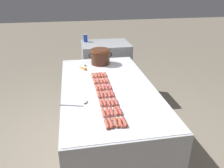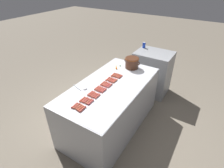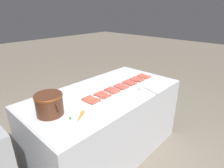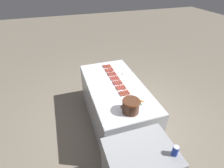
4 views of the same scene
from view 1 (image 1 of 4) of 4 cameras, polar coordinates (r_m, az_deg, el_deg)
The scene contains 42 objects.
ground_plane at distance 2.91m, azimuth -0.99°, elevation -16.33°, with size 20.00×20.00×0.00m, color #756B5B.
griddle_counter at distance 2.64m, azimuth -1.06°, elevation -9.10°, with size 0.97×1.90×0.88m.
back_cabinet at distance 3.90m, azimuth -1.55°, elevation 3.30°, with size 0.77×0.61×0.98m, color #939599.
hot_dog_0 at distance 1.78m, azimuth -1.35°, elevation -10.01°, with size 0.03×0.13×0.03m.
hot_dog_1 at distance 1.91m, azimuth -2.14°, elevation -7.29°, with size 0.03×0.13×0.03m.
hot_dog_2 at distance 2.06m, azimuth -2.80°, elevation -4.76°, with size 0.03×0.13×0.03m.
hot_dog_3 at distance 2.21m, azimuth -3.42°, elevation -2.67°, with size 0.03×0.13×0.03m.
hot_dog_4 at distance 2.35m, azimuth -3.90°, elevation -0.90°, with size 0.03×0.13×0.03m.
hot_dog_5 at distance 2.50m, azimuth -4.41°, elevation 0.67°, with size 0.03×0.13×0.03m.
hot_dog_6 at distance 2.65m, azimuth -4.82°, elevation 2.09°, with size 0.04×0.13×0.03m.
hot_dog_7 at distance 1.79m, azimuth -0.34°, elevation -9.81°, with size 0.03×0.13×0.03m.
hot_dog_8 at distance 1.92m, azimuth -1.10°, elevation -7.08°, with size 0.03×0.13×0.03m.
hot_dog_9 at distance 2.07m, azimuth -1.89°, elevation -4.67°, with size 0.03×0.13×0.03m.
hot_dog_10 at distance 2.21m, azimuth -2.61°, elevation -2.61°, with size 0.03×0.13×0.03m.
hot_dog_11 at distance 2.36m, azimuth -3.08°, elevation -0.85°, with size 0.03×0.13×0.03m.
hot_dog_12 at distance 2.51m, azimuth -3.56°, elevation 0.83°, with size 0.03×0.13×0.03m.
hot_dog_13 at distance 2.66m, azimuth -4.00°, elevation 2.20°, with size 0.03×0.13×0.03m.
hot_dog_14 at distance 1.80m, azimuth 0.88°, elevation -9.65°, with size 0.03×0.13×0.03m.
hot_dog_15 at distance 1.93m, azimuth -0.17°, elevation -7.00°, with size 0.03×0.13×0.03m.
hot_dog_16 at distance 2.07m, azimuth -0.89°, elevation -4.70°, with size 0.03×0.13×0.03m.
hot_dog_17 at distance 2.22m, azimuth -1.66°, elevation -2.56°, with size 0.03×0.13×0.03m.
hot_dog_18 at distance 2.36m, azimuth -2.28°, elevation -0.78°, with size 0.03×0.13×0.03m.
hot_dog_19 at distance 2.51m, azimuth -2.73°, elevation 0.79°, with size 0.03×0.13×0.03m.
hot_dog_20 at distance 2.67m, azimuth -3.23°, elevation 2.29°, with size 0.03×0.13×0.03m.
hot_dog_21 at distance 1.80m, azimuth 2.03°, elevation -9.67°, with size 0.03×0.13×0.03m.
hot_dog_22 at distance 1.94m, azimuth 0.99°, elevation -6.86°, with size 0.03×0.13×0.03m.
hot_dog_23 at distance 2.07m, azimuth 0.05°, elevation -4.59°, with size 0.03×0.13×0.03m.
hot_dog_24 at distance 2.22m, azimuth -0.75°, elevation -2.53°, with size 0.03×0.13×0.03m.
hot_dog_25 at distance 2.36m, azimuth -1.40°, elevation -0.76°, with size 0.03×0.13×0.03m.
hot_dog_26 at distance 2.51m, azimuth -1.92°, elevation 0.86°, with size 0.03×0.13×0.03m.
hot_dog_27 at distance 2.67m, azimuth -2.53°, elevation 2.32°, with size 0.03×0.13×0.03m.
hot_dog_28 at distance 1.80m, azimuth 3.15°, elevation -9.55°, with size 0.03×0.13×0.03m.
hot_dog_29 at distance 1.94m, azimuth 1.98°, elevation -6.78°, with size 0.03×0.13×0.03m.
hot_dog_30 at distance 2.08m, azimuth 1.01°, elevation -4.48°, with size 0.03×0.13×0.03m.
hot_dog_31 at distance 2.23m, azimuth 0.07°, elevation -2.40°, with size 0.03×0.13×0.03m.
hot_dog_32 at distance 2.37m, azimuth -0.57°, elevation -0.62°, with size 0.03×0.13×0.03m.
hot_dog_33 at distance 2.52m, azimuth -1.23°, elevation 0.94°, with size 0.03×0.13×0.03m.
hot_dog_34 at distance 2.68m, azimuth -1.74°, elevation 2.37°, with size 0.03×0.13×0.03m.
bean_pot at distance 3.04m, azimuth -2.96°, elevation 7.12°, with size 0.32×0.26×0.20m.
serving_spoon at distance 2.09m, azimuth -8.00°, elevation -4.72°, with size 0.27×0.11×0.02m.
carrot at distance 2.92m, azimuth -7.53°, elevation 4.18°, with size 0.12×0.16×0.03m.
soda_can at distance 3.85m, azimuth -6.70°, elevation 11.40°, with size 0.07×0.07×0.13m.
Camera 1 is at (-0.34, -2.17, 1.90)m, focal length 36.33 mm.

